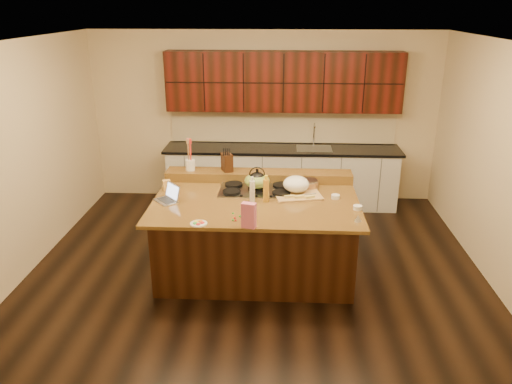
{
  "coord_description": "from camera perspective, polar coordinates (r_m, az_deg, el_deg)",
  "views": [
    {
      "loc": [
        0.29,
        -5.41,
        3.08
      ],
      "look_at": [
        0.0,
        0.05,
        1.0
      ],
      "focal_mm": 35.0,
      "sensor_mm": 36.0,
      "label": 1
    }
  ],
  "objects": [
    {
      "name": "oil_bottle",
      "position": [
        5.74,
        1.16,
        0.16
      ],
      "size": [
        0.09,
        0.09,
        0.27
      ],
      "primitive_type": "cylinder",
      "rotation": [
        0.0,
        0.0,
        -0.33
      ],
      "color": "#C48B22",
      "rests_on": "island"
    },
    {
      "name": "gumdrop_2",
      "position": [
        5.32,
        -0.94,
        -3.02
      ],
      "size": [
        0.02,
        0.02,
        0.02
      ],
      "primitive_type": "ellipsoid",
      "color": "red",
      "rests_on": "island"
    },
    {
      "name": "laptop",
      "position": [
        5.88,
        -9.91,
        -0.5
      ],
      "size": [
        0.35,
        0.35,
        0.19
      ],
      "rotation": [
        0.0,
        0.0,
        -0.85
      ],
      "color": "#B7B7BC",
      "rests_on": "island"
    },
    {
      "name": "package_box",
      "position": [
        6.21,
        -10.16,
        0.77
      ],
      "size": [
        0.11,
        0.09,
        0.13
      ],
      "primitive_type": "cube",
      "rotation": [
        0.0,
        0.0,
        0.37
      ],
      "color": "#E1AB4F",
      "rests_on": "island"
    },
    {
      "name": "gumdrop_4",
      "position": [
        5.34,
        -2.44,
        -2.96
      ],
      "size": [
        0.02,
        0.02,
        0.02
      ],
      "primitive_type": "ellipsoid",
      "color": "red",
      "rests_on": "island"
    },
    {
      "name": "green_bowl",
      "position": [
        6.07,
        0.13,
        1.29
      ],
      "size": [
        0.35,
        0.35,
        0.17
      ],
      "primitive_type": "ellipsoid",
      "rotation": [
        0.0,
        0.0,
        -0.12
      ],
      "color": "olive",
      "rests_on": "cooktop"
    },
    {
      "name": "pink_bag",
      "position": [
        5.08,
        -0.83,
        -2.68
      ],
      "size": [
        0.16,
        0.11,
        0.27
      ],
      "primitive_type": "cube",
      "rotation": [
        0.0,
        0.0,
        -0.25
      ],
      "color": "pink",
      "rests_on": "island"
    },
    {
      "name": "gumdrop_0",
      "position": [
        5.42,
        -1.59,
        -2.56
      ],
      "size": [
        0.02,
        0.02,
        0.02
      ],
      "primitive_type": "ellipsoid",
      "color": "red",
      "rests_on": "island"
    },
    {
      "name": "ramekin_a",
      "position": [
        5.94,
        9.07,
        -0.53
      ],
      "size": [
        0.12,
        0.12,
        0.04
      ],
      "primitive_type": "cylinder",
      "rotation": [
        0.0,
        0.0,
        -0.17
      ],
      "color": "white",
      "rests_on": "island"
    },
    {
      "name": "utensil_crock",
      "position": [
        6.52,
        -7.52,
        3.08
      ],
      "size": [
        0.12,
        0.12,
        0.14
      ],
      "primitive_type": "cylinder",
      "rotation": [
        0.0,
        0.0,
        -0.02
      ],
      "color": "white",
      "rests_on": "back_ledge"
    },
    {
      "name": "gumdrop_7",
      "position": [
        5.37,
        -1.86,
        -2.78
      ],
      "size": [
        0.02,
        0.02,
        0.02
      ],
      "primitive_type": "ellipsoid",
      "color": "#198C26",
      "rests_on": "island"
    },
    {
      "name": "room",
      "position": [
        5.69,
        -0.03,
        3.12
      ],
      "size": [
        5.52,
        5.02,
        2.72
      ],
      "color": "black",
      "rests_on": "ground"
    },
    {
      "name": "gumdrop_8",
      "position": [
        5.28,
        -2.33,
        -3.25
      ],
      "size": [
        0.02,
        0.02,
        0.02
      ],
      "primitive_type": "ellipsoid",
      "color": "red",
      "rests_on": "island"
    },
    {
      "name": "back_counter",
      "position": [
        7.92,
        3.02,
        5.46
      ],
      "size": [
        3.7,
        0.66,
        2.4
      ],
      "color": "silver",
      "rests_on": "ground"
    },
    {
      "name": "gumdrop_6",
      "position": [
        5.39,
        -0.03,
        -2.67
      ],
      "size": [
        0.02,
        0.02,
        0.02
      ],
      "primitive_type": "ellipsoid",
      "color": "red",
      "rests_on": "island"
    },
    {
      "name": "vinegar_bottle",
      "position": [
        5.75,
        -0.43,
        0.1
      ],
      "size": [
        0.08,
        0.08,
        0.25
      ],
      "primitive_type": "cylinder",
      "rotation": [
        0.0,
        0.0,
        -0.31
      ],
      "color": "silver",
      "rests_on": "island"
    },
    {
      "name": "ramekin_b",
      "position": [
        5.67,
        11.53,
        -1.75
      ],
      "size": [
        0.11,
        0.11,
        0.04
      ],
      "primitive_type": "cylinder",
      "rotation": [
        0.0,
        0.0,
        0.08
      ],
      "color": "white",
      "rests_on": "island"
    },
    {
      "name": "strainer_bowl",
      "position": [
        6.22,
        6.04,
        0.83
      ],
      "size": [
        0.25,
        0.25,
        0.09
      ],
      "primitive_type": "cylinder",
      "rotation": [
        0.0,
        0.0,
        -0.02
      ],
      "color": "#996B3F",
      "rests_on": "island"
    },
    {
      "name": "kettle",
      "position": [
        6.06,
        0.13,
        1.4
      ],
      "size": [
        0.28,
        0.28,
        0.2
      ],
      "primitive_type": "ellipsoid",
      "rotation": [
        0.0,
        0.0,
        -0.37
      ],
      "color": "black",
      "rests_on": "cooktop"
    },
    {
      "name": "gumdrop_3",
      "position": [
        5.28,
        -0.31,
        -3.2
      ],
      "size": [
        0.02,
        0.02,
        0.02
      ],
      "primitive_type": "ellipsoid",
      "color": "#198C26",
      "rests_on": "island"
    },
    {
      "name": "wooden_tray",
      "position": [
        5.99,
        4.65,
        0.62
      ],
      "size": [
        0.61,
        0.5,
        0.22
      ],
      "rotation": [
        0.0,
        0.0,
        0.21
      ],
      "color": "tan",
      "rests_on": "island"
    },
    {
      "name": "kitchen_timer",
      "position": [
        5.37,
        11.57,
        -2.92
      ],
      "size": [
        0.09,
        0.09,
        0.07
      ],
      "primitive_type": "cone",
      "rotation": [
        0.0,
        0.0,
        0.18
      ],
      "color": "silver",
      "rests_on": "island"
    },
    {
      "name": "ramekin_c",
      "position": [
        6.19,
        6.33,
        0.51
      ],
      "size": [
        0.11,
        0.11,
        0.04
      ],
      "primitive_type": "cylinder",
      "rotation": [
        0.0,
        0.0,
        0.14
      ],
      "color": "white",
      "rests_on": "island"
    },
    {
      "name": "knife_block",
      "position": [
        6.44,
        -3.33,
        3.4
      ],
      "size": [
        0.18,
        0.21,
        0.23
      ],
      "primitive_type": "cube",
      "rotation": [
        0.0,
        0.0,
        0.4
      ],
      "color": "black",
      "rests_on": "back_ledge"
    },
    {
      "name": "island",
      "position": [
        6.02,
        -0.03,
        -4.94
      ],
      "size": [
        2.4,
        1.6,
        0.92
      ],
      "color": "black",
      "rests_on": "ground"
    },
    {
      "name": "back_ledge",
      "position": [
        6.47,
        0.31,
        1.88
      ],
      "size": [
        2.4,
        0.3,
        0.12
      ],
      "primitive_type": "cube",
      "color": "black",
      "rests_on": "island"
    },
    {
      "name": "cooktop",
      "position": [
        6.1,
        0.12,
        0.27
      ],
      "size": [
        0.92,
        0.52,
        0.05
      ],
      "color": "gray",
      "rests_on": "island"
    },
    {
      "name": "candy_plate",
      "position": [
        5.24,
        -6.57,
        -3.6
      ],
      "size": [
        0.24,
        0.24,
        0.01
      ],
      "primitive_type": "cylinder",
      "rotation": [
        0.0,
        0.0,
        -0.39
      ],
      "color": "white",
      "rests_on": "island"
    },
    {
      "name": "gumdrop_1",
      "position": [
        5.28,
        -2.66,
        -3.22
      ],
      "size": [
        0.02,
        0.02,
        0.02
      ],
      "primitive_type": "ellipsoid",
      "color": "#198C26",
      "rests_on": "island"
    },
    {
      "name": "gumdrop_5",
      "position": [
        5.45,
        -2.64,
        -2.45
      ],
      "size": [
        0.02,
        0.02,
        0.02
      ],
      "primitive_type": "ellipsoid",
      "color": "#198C26",
      "rests_on": "island"
    }
  ]
}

